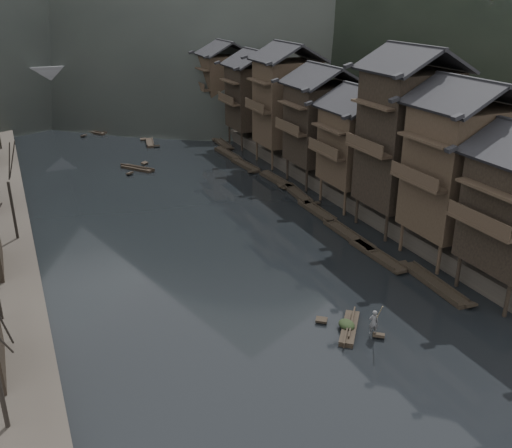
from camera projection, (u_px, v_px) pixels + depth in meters
water at (258, 290)px, 43.27m from camera, size 300.00×300.00×0.00m
right_bank at (358, 127)px, 89.76m from camera, size 40.00×200.00×1.80m
stilt_houses at (332, 109)px, 62.29m from camera, size 9.00×67.60×17.00m
moored_sampans at (296, 196)px, 62.07m from camera, size 2.83×53.48×0.47m
midriver_boats at (113, 135)px, 87.85m from camera, size 9.83×40.27×0.45m
stone_bridge at (96, 85)px, 102.20m from camera, size 40.00×6.00×9.00m
hero_sampan at (349, 327)px, 38.08m from camera, size 3.44×4.01×0.43m
cargo_heap at (347, 320)px, 37.97m from camera, size 1.00×1.30×0.60m
boatman at (374, 319)px, 36.98m from camera, size 0.73×0.58×1.77m
bamboo_pole at (380, 283)px, 36.06m from camera, size 1.14×2.46×3.45m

